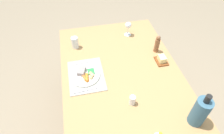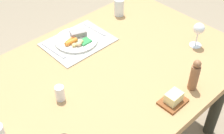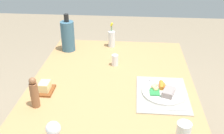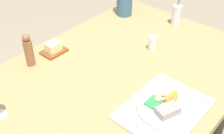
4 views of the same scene
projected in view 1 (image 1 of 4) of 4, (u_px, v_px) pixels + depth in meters
name	position (u px, v px, depth m)	size (l,w,h in m)	color
ground_plane	(119.00, 117.00, 2.21)	(8.00, 8.00, 0.00)	gray
dining_table	(121.00, 80.00, 1.74)	(1.54, 1.03, 0.75)	tan
placemat	(86.00, 75.00, 1.65)	(0.39, 0.30, 0.01)	#9C9B8F
dinner_plate	(85.00, 75.00, 1.63)	(0.26, 0.26, 0.05)	silver
fork	(81.00, 63.00, 1.75)	(0.01, 0.18, 0.01)	silver
knife	(85.00, 90.00, 1.53)	(0.02, 0.20, 0.01)	silver
wine_glass	(128.00, 26.00, 1.98)	(0.07, 0.07, 0.15)	white
butter_dish	(162.00, 60.00, 1.75)	(0.13, 0.10, 0.06)	brown
salt_shaker	(133.00, 100.00, 1.43)	(0.05, 0.05, 0.08)	white
water_tumbler	(75.00, 43.00, 1.88)	(0.07, 0.07, 0.12)	silver
cooler_bottle	(200.00, 112.00, 1.27)	(0.10, 0.10, 0.30)	#3B647C
pepper_mill	(157.00, 44.00, 1.81)	(0.05, 0.05, 0.18)	brown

